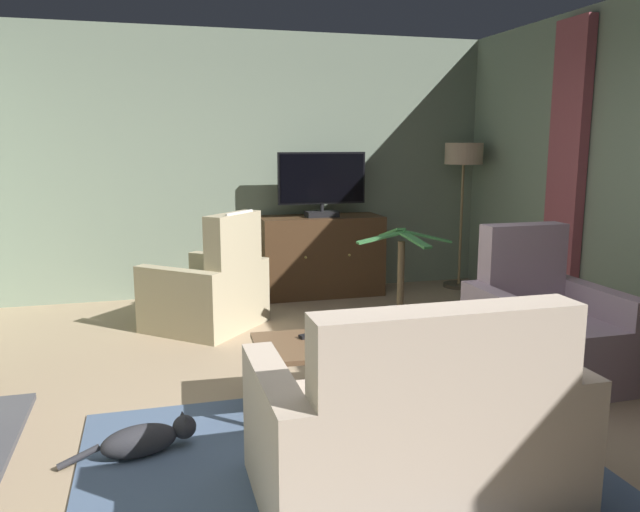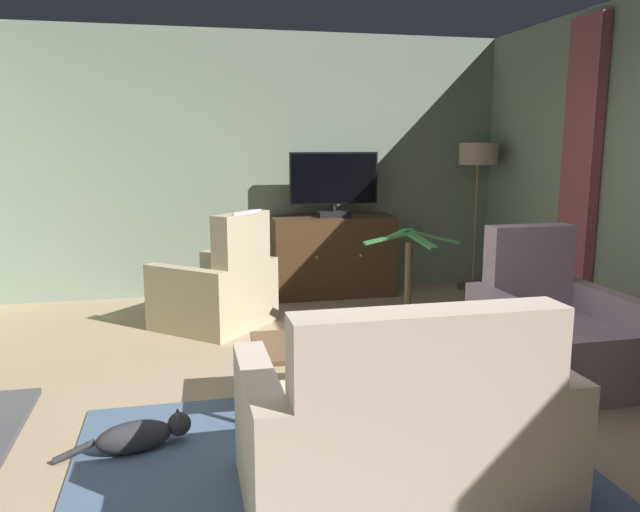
{
  "view_description": "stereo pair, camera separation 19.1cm",
  "coord_description": "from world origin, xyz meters",
  "px_view_note": "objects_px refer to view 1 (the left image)",
  "views": [
    {
      "loc": [
        -1.03,
        -3.42,
        1.66
      ],
      "look_at": [
        0.04,
        0.44,
        0.93
      ],
      "focal_mm": 35.12,
      "sensor_mm": 36.0,
      "label": 1
    },
    {
      "loc": [
        -0.84,
        -3.47,
        1.66
      ],
      "look_at": [
        0.04,
        0.44,
        0.93
      ],
      "focal_mm": 35.12,
      "sensor_mm": 36.0,
      "label": 2
    }
  ],
  "objects_px": {
    "armchair_in_far_corner": "(210,292)",
    "floor_lamp": "(463,169)",
    "television": "(322,183)",
    "sofa_floral": "(414,433)",
    "potted_plant_leafy_by_curtain": "(400,310)",
    "tv_remote": "(312,335)",
    "cat": "(146,439)",
    "armchair_near_window": "(544,333)",
    "tv_cabinet": "(321,258)",
    "coffee_table": "(341,348)"
  },
  "relations": [
    {
      "from": "armchair_in_far_corner",
      "to": "potted_plant_leafy_by_curtain",
      "type": "relative_size",
      "value": 1.3
    },
    {
      "from": "armchair_in_far_corner",
      "to": "sofa_floral",
      "type": "bearing_deg",
      "value": -78.21
    },
    {
      "from": "tv_cabinet",
      "to": "television",
      "type": "relative_size",
      "value": 1.39
    },
    {
      "from": "armchair_near_window",
      "to": "coffee_table",
      "type": "bearing_deg",
      "value": -175.95
    },
    {
      "from": "tv_remote",
      "to": "sofa_floral",
      "type": "bearing_deg",
      "value": -98.37
    },
    {
      "from": "tv_remote",
      "to": "floor_lamp",
      "type": "height_order",
      "value": "floor_lamp"
    },
    {
      "from": "coffee_table",
      "to": "armchair_in_far_corner",
      "type": "height_order",
      "value": "armchair_in_far_corner"
    },
    {
      "from": "television",
      "to": "armchair_in_far_corner",
      "type": "distance_m",
      "value": 1.82
    },
    {
      "from": "sofa_floral",
      "to": "armchair_near_window",
      "type": "distance_m",
      "value": 1.92
    },
    {
      "from": "cat",
      "to": "television",
      "type": "bearing_deg",
      "value": 59.63
    },
    {
      "from": "potted_plant_leafy_by_curtain",
      "to": "floor_lamp",
      "type": "distance_m",
      "value": 2.34
    },
    {
      "from": "tv_cabinet",
      "to": "coffee_table",
      "type": "height_order",
      "value": "tv_cabinet"
    },
    {
      "from": "television",
      "to": "armchair_in_far_corner",
      "type": "relative_size",
      "value": 0.78
    },
    {
      "from": "tv_remote",
      "to": "cat",
      "type": "distance_m",
      "value": 1.18
    },
    {
      "from": "television",
      "to": "potted_plant_leafy_by_curtain",
      "type": "bearing_deg",
      "value": -79.7
    },
    {
      "from": "television",
      "to": "sofa_floral",
      "type": "relative_size",
      "value": 0.66
    },
    {
      "from": "cat",
      "to": "floor_lamp",
      "type": "bearing_deg",
      "value": 41.94
    },
    {
      "from": "coffee_table",
      "to": "tv_remote",
      "type": "xyz_separation_m",
      "value": [
        -0.16,
        0.13,
        0.06
      ]
    },
    {
      "from": "television",
      "to": "armchair_near_window",
      "type": "xyz_separation_m",
      "value": [
        0.85,
        -2.78,
        -0.9
      ]
    },
    {
      "from": "tv_cabinet",
      "to": "coffee_table",
      "type": "distance_m",
      "value": 3.02
    },
    {
      "from": "coffee_table",
      "to": "armchair_near_window",
      "type": "height_order",
      "value": "armchair_near_window"
    },
    {
      "from": "sofa_floral",
      "to": "floor_lamp",
      "type": "distance_m",
      "value": 4.68
    },
    {
      "from": "cat",
      "to": "potted_plant_leafy_by_curtain",
      "type": "bearing_deg",
      "value": 37.43
    },
    {
      "from": "floor_lamp",
      "to": "cat",
      "type": "bearing_deg",
      "value": -138.06
    },
    {
      "from": "armchair_in_far_corner",
      "to": "floor_lamp",
      "type": "relative_size",
      "value": 0.74
    },
    {
      "from": "tv_cabinet",
      "to": "floor_lamp",
      "type": "relative_size",
      "value": 0.8
    },
    {
      "from": "tv_remote",
      "to": "potted_plant_leafy_by_curtain",
      "type": "xyz_separation_m",
      "value": [
        1.11,
        1.22,
        -0.24
      ]
    },
    {
      "from": "armchair_near_window",
      "to": "floor_lamp",
      "type": "height_order",
      "value": "floor_lamp"
    },
    {
      "from": "armchair_in_far_corner",
      "to": "floor_lamp",
      "type": "distance_m",
      "value": 3.24
    },
    {
      "from": "tv_cabinet",
      "to": "armchair_near_window",
      "type": "relative_size",
      "value": 1.24
    },
    {
      "from": "television",
      "to": "coffee_table",
      "type": "xyz_separation_m",
      "value": [
        -0.68,
        -2.89,
        -0.84
      ]
    },
    {
      "from": "tv_remote",
      "to": "armchair_in_far_corner",
      "type": "distance_m",
      "value": 1.93
    },
    {
      "from": "sofa_floral",
      "to": "cat",
      "type": "distance_m",
      "value": 1.46
    },
    {
      "from": "sofa_floral",
      "to": "potted_plant_leafy_by_curtain",
      "type": "relative_size",
      "value": 1.53
    },
    {
      "from": "tv_remote",
      "to": "potted_plant_leafy_by_curtain",
      "type": "distance_m",
      "value": 1.67
    },
    {
      "from": "floor_lamp",
      "to": "television",
      "type": "bearing_deg",
      "value": 178.91
    },
    {
      "from": "cat",
      "to": "armchair_near_window",
      "type": "bearing_deg",
      "value": 8.49
    },
    {
      "from": "armchair_near_window",
      "to": "tv_remote",
      "type": "bearing_deg",
      "value": 179.35
    },
    {
      "from": "armchair_near_window",
      "to": "potted_plant_leafy_by_curtain",
      "type": "relative_size",
      "value": 1.14
    },
    {
      "from": "sofa_floral",
      "to": "armchair_near_window",
      "type": "relative_size",
      "value": 1.34
    },
    {
      "from": "tv_remote",
      "to": "cat",
      "type": "xyz_separation_m",
      "value": [
        -1.04,
        -0.43,
        -0.36
      ]
    },
    {
      "from": "armchair_in_far_corner",
      "to": "potted_plant_leafy_by_curtain",
      "type": "distance_m",
      "value": 1.71
    },
    {
      "from": "tv_remote",
      "to": "coffee_table",
      "type": "bearing_deg",
      "value": -56.09
    },
    {
      "from": "tv_cabinet",
      "to": "armchair_near_window",
      "type": "xyz_separation_m",
      "value": [
        0.85,
        -2.84,
        -0.07
      ]
    },
    {
      "from": "sofa_floral",
      "to": "armchair_near_window",
      "type": "xyz_separation_m",
      "value": [
        1.51,
        1.19,
        0.0
      ]
    },
    {
      "from": "television",
      "to": "sofa_floral",
      "type": "xyz_separation_m",
      "value": [
        -0.66,
        -3.97,
        -0.9
      ]
    },
    {
      "from": "tv_remote",
      "to": "potted_plant_leafy_by_curtain",
      "type": "height_order",
      "value": "potted_plant_leafy_by_curtain"
    },
    {
      "from": "tv_cabinet",
      "to": "floor_lamp",
      "type": "height_order",
      "value": "floor_lamp"
    },
    {
      "from": "coffee_table",
      "to": "sofa_floral",
      "type": "distance_m",
      "value": 1.08
    },
    {
      "from": "potted_plant_leafy_by_curtain",
      "to": "floor_lamp",
      "type": "xyz_separation_m",
      "value": [
        1.37,
        1.51,
        1.14
      ]
    }
  ]
}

